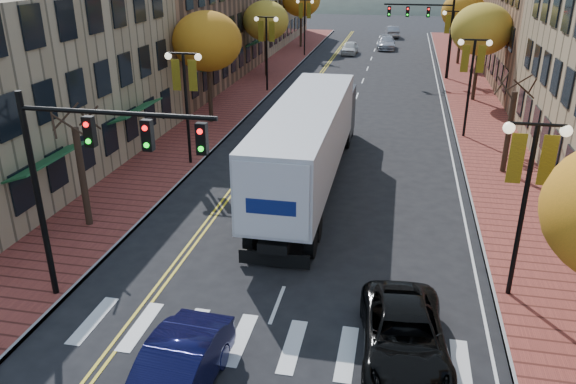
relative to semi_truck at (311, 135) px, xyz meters
The scene contains 26 objects.
sidewalk_left 20.01m from the semi_truck, 114.92° to the left, with size 4.00×85.00×0.15m, color brown.
sidewalk_right 20.57m from the semi_truck, 61.84° to the left, with size 4.00×85.00×0.15m, color brown.
building_left_mid 27.18m from the semi_truck, 127.28° to the left, with size 12.00×24.00×11.00m, color brown.
building_left_far 49.34m from the semi_truck, 109.39° to the left, with size 12.00×26.00×9.50m, color #9E8966.
building_right_far 53.15m from the semi_truck, 68.87° to the left, with size 15.00×20.00×11.00m, color #9E8966.
tree_left_a 10.60m from the semi_truck, 142.16° to the right, with size 0.28×0.28×4.20m.
tree_left_b 12.98m from the semi_truck, 131.36° to the left, with size 4.48×4.48×7.21m.
tree_left_c 26.95m from the semi_truck, 108.16° to the left, with size 4.16×4.16×6.69m.
tree_left_d 44.40m from the semi_truck, 100.89° to the left, with size 4.61×4.61×7.42m.
tree_right_b 10.26m from the semi_truck, 19.97° to the left, with size 0.28×0.28×4.20m.
tree_right_c 21.94m from the semi_truck, 63.71° to the left, with size 4.48×4.48×7.21m.
tree_right_d 36.88m from the semi_truck, 74.82° to the left, with size 4.35×4.35×7.00m.
lamp_left_b 7.23m from the semi_truck, 167.66° to the left, with size 1.96×0.36×6.05m.
lamp_left_c 20.75m from the semi_truck, 109.39° to the left, with size 1.96×0.36×6.05m.
lamp_left_d 38.16m from the semi_truck, 100.37° to the left, with size 1.96×0.36×6.05m.
lamp_right_a 11.89m from the semi_truck, 46.25° to the right, with size 1.96×0.36×6.05m.
lamp_right_b 12.62m from the semi_truck, 49.43° to the left, with size 1.96×0.36×6.05m.
lamp_right_c 28.73m from the semi_truck, 73.52° to the left, with size 1.96×0.36×6.05m.
traffic_mast_near 12.70m from the semi_truck, 112.83° to the right, with size 6.10×0.35×7.00m.
traffic_mast_far 28.27m from the semi_truck, 77.47° to the left, with size 6.10×0.34×7.00m.
semi_truck is the anchor object (origin of this frame).
navy_sedan 15.30m from the semi_truck, 93.80° to the right, with size 1.65×4.73×1.56m, color #0C0D33.
black_suv 13.32m from the semi_truck, 69.12° to the right, with size 2.37×5.14×1.43m, color black.
car_far_white 40.09m from the semi_truck, 92.90° to the left, with size 1.67×4.15×1.42m, color silver.
car_far_silver 44.74m from the semi_truck, 87.53° to the left, with size 2.09×5.14×1.49m, color #B1B1B9.
car_far_oncoming 55.30m from the semi_truck, 87.61° to the left, with size 1.60×4.60×1.52m, color #99989F.
Camera 1 is at (3.44, -11.16, 10.64)m, focal length 35.00 mm.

